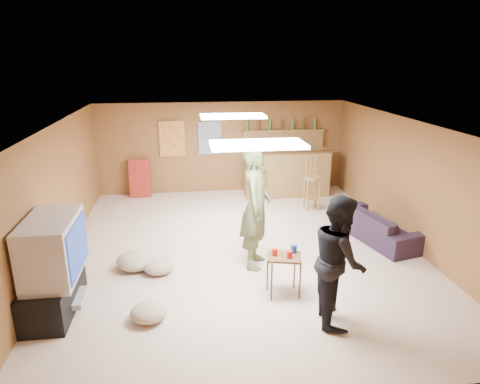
{
  "coord_description": "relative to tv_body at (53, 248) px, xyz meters",
  "views": [
    {
      "loc": [
        -0.94,
        -6.76,
        3.24
      ],
      "look_at": [
        0.0,
        0.2,
        1.0
      ],
      "focal_mm": 32.0,
      "sensor_mm": 36.0,
      "label": 1
    }
  ],
  "objects": [
    {
      "name": "ground",
      "position": [
        2.65,
        1.5,
        -0.9
      ],
      "size": [
        7.0,
        7.0,
        0.0
      ],
      "primitive_type": "plane",
      "color": "#C5AC96",
      "rests_on": "ground"
    },
    {
      "name": "ceiling",
      "position": [
        2.65,
        1.5,
        1.3
      ],
      "size": [
        6.0,
        7.0,
        0.02
      ],
      "primitive_type": "cube",
      "color": "silver",
      "rests_on": "ground"
    },
    {
      "name": "wall_back",
      "position": [
        2.65,
        5.0,
        0.2
      ],
      "size": [
        6.0,
        0.02,
        2.2
      ],
      "primitive_type": "cube",
      "color": "brown",
      "rests_on": "ground"
    },
    {
      "name": "wall_front",
      "position": [
        2.65,
        -2.0,
        0.2
      ],
      "size": [
        6.0,
        0.02,
        2.2
      ],
      "primitive_type": "cube",
      "color": "brown",
      "rests_on": "ground"
    },
    {
      "name": "wall_left",
      "position": [
        -0.35,
        1.5,
        0.2
      ],
      "size": [
        0.02,
        7.0,
        2.2
      ],
      "primitive_type": "cube",
      "color": "brown",
      "rests_on": "ground"
    },
    {
      "name": "wall_right",
      "position": [
        5.65,
        1.5,
        0.2
      ],
      "size": [
        0.02,
        7.0,
        2.2
      ],
      "primitive_type": "cube",
      "color": "brown",
      "rests_on": "ground"
    },
    {
      "name": "tv_stand",
      "position": [
        -0.07,
        0.0,
        -0.65
      ],
      "size": [
        0.55,
        1.3,
        0.5
      ],
      "primitive_type": "cube",
      "color": "black",
      "rests_on": "ground"
    },
    {
      "name": "dvd_box",
      "position": [
        0.15,
        0.0,
        -0.75
      ],
      "size": [
        0.35,
        0.5,
        0.08
      ],
      "primitive_type": "cube",
      "color": "#B2B2B7",
      "rests_on": "tv_stand"
    },
    {
      "name": "tv_body",
      "position": [
        0.0,
        0.0,
        0.0
      ],
      "size": [
        0.6,
        1.1,
        0.8
      ],
      "primitive_type": "cube",
      "color": "#B2B2B7",
      "rests_on": "tv_stand"
    },
    {
      "name": "tv_screen",
      "position": [
        0.31,
        0.0,
        0.0
      ],
      "size": [
        0.02,
        0.95,
        0.65
      ],
      "primitive_type": "cube",
      "color": "navy",
      "rests_on": "tv_body"
    },
    {
      "name": "bar_counter",
      "position": [
        4.15,
        4.45,
        -0.35
      ],
      "size": [
        2.0,
        0.6,
        1.1
      ],
      "primitive_type": "cube",
      "color": "olive",
      "rests_on": "ground"
    },
    {
      "name": "bar_lip",
      "position": [
        4.15,
        4.2,
        0.2
      ],
      "size": [
        2.1,
        0.12,
        0.05
      ],
      "primitive_type": "cube",
      "color": "#452A16",
      "rests_on": "bar_counter"
    },
    {
      "name": "bar_shelf",
      "position": [
        4.15,
        4.9,
        0.6
      ],
      "size": [
        2.0,
        0.18,
        0.05
      ],
      "primitive_type": "cube",
      "color": "olive",
      "rests_on": "bar_backing"
    },
    {
      "name": "bar_backing",
      "position": [
        4.15,
        4.92,
        0.3
      ],
      "size": [
        2.0,
        0.14,
        0.6
      ],
      "primitive_type": "cube",
      "color": "olive",
      "rests_on": "bar_counter"
    },
    {
      "name": "poster_left",
      "position": [
        1.45,
        4.96,
        0.45
      ],
      "size": [
        0.6,
        0.03,
        0.85
      ],
      "primitive_type": "cube",
      "color": "#BF3F26",
      "rests_on": "wall_back"
    },
    {
      "name": "poster_right",
      "position": [
        2.35,
        4.96,
        0.45
      ],
      "size": [
        0.55,
        0.03,
        0.8
      ],
      "primitive_type": "cube",
      "color": "#334C99",
      "rests_on": "wall_back"
    },
    {
      "name": "folding_chair_stack",
      "position": [
        0.65,
        4.8,
        -0.45
      ],
      "size": [
        0.5,
        0.26,
        0.91
      ],
      "primitive_type": "cube",
      "rotation": [
        -0.14,
        0.0,
        0.0
      ],
      "color": "maroon",
      "rests_on": "ground"
    },
    {
      "name": "ceiling_panel_front",
      "position": [
        2.65,
        0.0,
        1.27
      ],
      "size": [
        1.2,
        0.6,
        0.04
      ],
      "primitive_type": "cube",
      "color": "white",
      "rests_on": "ceiling"
    },
    {
      "name": "ceiling_panel_back",
      "position": [
        2.65,
        2.7,
        1.27
      ],
      "size": [
        1.2,
        0.6,
        0.04
      ],
      "primitive_type": "cube",
      "color": "white",
      "rests_on": "ceiling"
    },
    {
      "name": "person_olive",
      "position": [
        2.79,
        0.93,
        0.09
      ],
      "size": [
        0.68,
        0.84,
        1.99
      ],
      "primitive_type": "imported",
      "rotation": [
        0.0,
        0.0,
        1.26
      ],
      "color": "#505A34",
      "rests_on": "ground"
    },
    {
      "name": "person_black",
      "position": [
        3.57,
        -0.69,
        -0.07
      ],
      "size": [
        0.75,
        0.9,
        1.67
      ],
      "primitive_type": "imported",
      "rotation": [
        0.0,
        0.0,
        1.41
      ],
      "color": "black",
      "rests_on": "ground"
    },
    {
      "name": "sofa",
      "position": [
        5.2,
        1.67,
        -0.62
      ],
      "size": [
        1.17,
        2.02,
        0.55
      ],
      "primitive_type": "imported",
      "rotation": [
        0.0,
        0.0,
        1.81
      ],
      "color": "black",
      "rests_on": "ground"
    },
    {
      "name": "tray_table",
      "position": [
        3.04,
        -0.02,
        -0.6
      ],
      "size": [
        0.54,
        0.47,
        0.6
      ],
      "primitive_type": "cube",
      "rotation": [
        0.0,
        0.0,
        -0.25
      ],
      "color": "#452A16",
      "rests_on": "ground"
    },
    {
      "name": "cup_red_near",
      "position": [
        2.91,
        0.01,
        -0.25
      ],
      "size": [
        0.1,
        0.1,
        0.1
      ],
      "primitive_type": "cylinder",
      "rotation": [
        0.0,
        0.0,
        0.34
      ],
      "color": "red",
      "rests_on": "tray_table"
    },
    {
      "name": "cup_red_far",
      "position": [
        3.09,
        -0.1,
        -0.25
      ],
      "size": [
        0.08,
        0.08,
        0.1
      ],
      "primitive_type": "cylinder",
      "rotation": [
        0.0,
        0.0,
        0.07
      ],
      "color": "red",
      "rests_on": "tray_table"
    },
    {
      "name": "cup_blue",
      "position": [
        3.19,
        0.06,
        -0.24
      ],
      "size": [
        0.11,
        0.11,
        0.12
      ],
      "primitive_type": "cylinder",
      "rotation": [
        0.0,
        0.0,
        0.28
      ],
      "color": "#153496",
      "rests_on": "tray_table"
    },
    {
      "name": "bar_stool_left",
      "position": [
        3.4,
        4.17,
        -0.3
      ],
      "size": [
        0.43,
        0.43,
        1.2
      ],
      "primitive_type": null,
      "rotation": [
        0.0,
        0.0,
        -0.15
      ],
      "color": "olive",
      "rests_on": "ground"
    },
    {
      "name": "bar_stool_right",
      "position": [
        4.47,
        3.37,
        -0.31
      ],
      "size": [
        0.49,
        0.49,
        1.17
      ],
      "primitive_type": null,
      "rotation": [
        0.0,
        0.0,
        -0.43
      ],
      "color": "olive",
      "rests_on": "ground"
    },
    {
      "name": "cushion_near_tv",
      "position": [
        0.88,
        1.05,
        -0.77
      ],
      "size": [
        0.66,
        0.66,
        0.27
      ],
      "primitive_type": "ellipsoid",
      "rotation": [
        0.0,
        0.0,
        -0.11
      ],
      "color": "gray",
      "rests_on": "ground"
    },
    {
      "name": "cushion_mid",
      "position": [
        1.26,
        0.86,
        -0.79
      ],
      "size": [
        0.62,
        0.62,
        0.22
      ],
      "primitive_type": "ellipsoid",
      "rotation": [
        0.0,
        0.0,
        -0.33
      ],
      "color": "gray",
      "rests_on": "ground"
    },
    {
      "name": "cushion_far",
      "position": [
        1.19,
        -0.4,
        -0.79
      ],
      "size": [
        0.49,
        0.49,
        0.21
      ],
      "primitive_type": "ellipsoid",
      "rotation": [
        0.0,
        0.0,
        -0.04
      ],
      "color": "gray",
      "rests_on": "ground"
    },
    {
      "name": "bottle_row",
      "position": [
        4.09,
        4.88,
        0.75
      ],
      "size": [
        1.76,
        0.08,
        0.26
      ],
      "primitive_type": null,
      "color": "#3F7233",
      "rests_on": "bar_shelf"
    }
  ]
}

